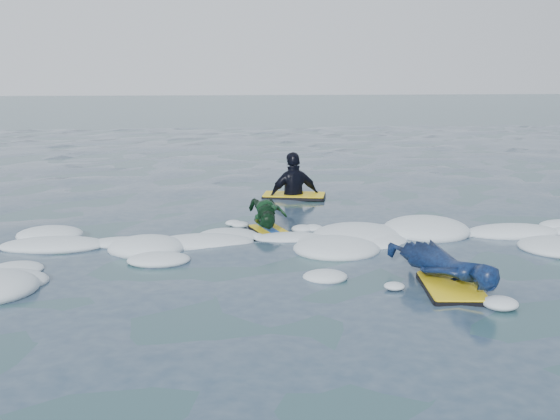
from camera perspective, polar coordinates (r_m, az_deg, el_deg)
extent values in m
plane|color=#19363D|center=(8.34, -1.96, -4.97)|extent=(120.00, 120.00, 0.00)
cube|color=black|center=(7.77, 13.77, -6.23)|extent=(0.71, 1.13, 0.05)
cube|color=yellow|center=(7.76, 13.78, -5.97)|extent=(0.68, 1.11, 0.02)
imported|color=navy|center=(7.94, 13.24, -4.33)|extent=(1.10, 1.71, 0.39)
cube|color=black|center=(10.23, -0.87, -1.72)|extent=(0.60, 0.84, 0.04)
cube|color=yellow|center=(10.23, -0.87, -1.58)|extent=(0.58, 0.83, 0.01)
cube|color=blue|center=(10.23, -0.87, -1.53)|extent=(0.32, 0.74, 0.00)
imported|color=#103D1B|center=(10.38, -0.97, -0.35)|extent=(0.61, 1.17, 0.43)
cube|color=black|center=(12.99, 1.15, 1.11)|extent=(1.25, 0.86, 0.06)
cube|color=yellow|center=(12.98, 1.15, 1.28)|extent=(1.22, 0.83, 0.02)
imported|color=black|center=(13.00, 1.15, 0.97)|extent=(1.08, 0.65, 1.71)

